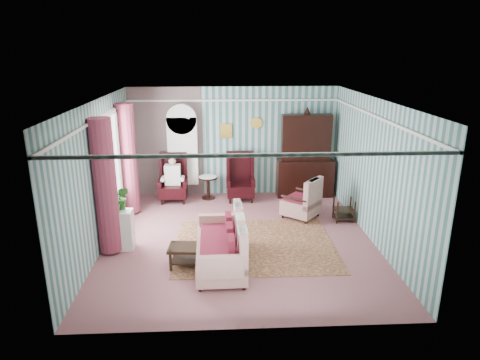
{
  "coord_description": "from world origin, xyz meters",
  "views": [
    {
      "loc": [
        -0.4,
        -8.2,
        3.85
      ],
      "look_at": [
        0.05,
        0.6,
        1.12
      ],
      "focal_mm": 32.0,
      "sensor_mm": 36.0,
      "label": 1
    }
  ],
  "objects_px": {
    "seated_woman": "(173,179)",
    "coffee_table": "(195,256)",
    "wingback_right": "(240,177)",
    "bookcase": "(183,156)",
    "nest_table": "(344,210)",
    "sofa": "(220,242)",
    "wingback_left": "(173,178)",
    "floral_armchair": "(301,195)",
    "round_side_table": "(208,188)",
    "dresser_hutch": "(306,153)",
    "plant_stand": "(119,230)"
  },
  "relations": [
    {
      "from": "round_side_table",
      "to": "wingback_left",
      "type": "bearing_deg",
      "value": -170.54
    },
    {
      "from": "dresser_hutch",
      "to": "wingback_right",
      "type": "height_order",
      "value": "dresser_hutch"
    },
    {
      "from": "nest_table",
      "to": "floral_armchair",
      "type": "xyz_separation_m",
      "value": [
        -0.96,
        0.27,
        0.27
      ]
    },
    {
      "from": "bookcase",
      "to": "floral_armchair",
      "type": "xyz_separation_m",
      "value": [
        2.86,
        -1.67,
        -0.58
      ]
    },
    {
      "from": "sofa",
      "to": "floral_armchair",
      "type": "xyz_separation_m",
      "value": [
        1.91,
        2.27,
        0.06
      ]
    },
    {
      "from": "seated_woman",
      "to": "coffee_table",
      "type": "distance_m",
      "value": 3.65
    },
    {
      "from": "dresser_hutch",
      "to": "wingback_left",
      "type": "bearing_deg",
      "value": -175.59
    },
    {
      "from": "sofa",
      "to": "plant_stand",
      "type": "bearing_deg",
      "value": 66.91
    },
    {
      "from": "wingback_left",
      "to": "nest_table",
      "type": "bearing_deg",
      "value": -20.85
    },
    {
      "from": "wingback_right",
      "to": "plant_stand",
      "type": "height_order",
      "value": "wingback_right"
    },
    {
      "from": "wingback_left",
      "to": "coffee_table",
      "type": "distance_m",
      "value": 3.65
    },
    {
      "from": "sofa",
      "to": "floral_armchair",
      "type": "relative_size",
      "value": 1.8
    },
    {
      "from": "bookcase",
      "to": "nest_table",
      "type": "xyz_separation_m",
      "value": [
        3.82,
        -1.94,
        -0.85
      ]
    },
    {
      "from": "plant_stand",
      "to": "floral_armchair",
      "type": "bearing_deg",
      "value": 20.56
    },
    {
      "from": "plant_stand",
      "to": "floral_armchair",
      "type": "xyz_separation_m",
      "value": [
        3.91,
        1.47,
        0.14
      ]
    },
    {
      "from": "nest_table",
      "to": "sofa",
      "type": "xyz_separation_m",
      "value": [
        -2.87,
        -2.01,
        0.21
      ]
    },
    {
      "from": "dresser_hutch",
      "to": "wingback_right",
      "type": "bearing_deg",
      "value": -171.23
    },
    {
      "from": "dresser_hutch",
      "to": "floral_armchair",
      "type": "height_order",
      "value": "dresser_hutch"
    },
    {
      "from": "wingback_left",
      "to": "plant_stand",
      "type": "relative_size",
      "value": 1.56
    },
    {
      "from": "wingback_right",
      "to": "round_side_table",
      "type": "bearing_deg",
      "value": 169.99
    },
    {
      "from": "round_side_table",
      "to": "coffee_table",
      "type": "height_order",
      "value": "round_side_table"
    },
    {
      "from": "dresser_hutch",
      "to": "sofa",
      "type": "height_order",
      "value": "dresser_hutch"
    },
    {
      "from": "plant_stand",
      "to": "coffee_table",
      "type": "relative_size",
      "value": 0.83
    },
    {
      "from": "seated_woman",
      "to": "sofa",
      "type": "height_order",
      "value": "seated_woman"
    },
    {
      "from": "nest_table",
      "to": "sofa",
      "type": "relative_size",
      "value": 0.28
    },
    {
      "from": "wingback_right",
      "to": "seated_woman",
      "type": "relative_size",
      "value": 1.06
    },
    {
      "from": "wingback_right",
      "to": "floral_armchair",
      "type": "distance_m",
      "value": 1.87
    },
    {
      "from": "dresser_hutch",
      "to": "round_side_table",
      "type": "xyz_separation_m",
      "value": [
        -2.6,
        -0.12,
        -0.88
      ]
    },
    {
      "from": "wingback_left",
      "to": "seated_woman",
      "type": "relative_size",
      "value": 1.06
    },
    {
      "from": "bookcase",
      "to": "nest_table",
      "type": "height_order",
      "value": "bookcase"
    },
    {
      "from": "seated_woman",
      "to": "nest_table",
      "type": "relative_size",
      "value": 2.19
    },
    {
      "from": "seated_woman",
      "to": "plant_stand",
      "type": "xyz_separation_m",
      "value": [
        -0.8,
        -2.75,
        -0.19
      ]
    },
    {
      "from": "nest_table",
      "to": "plant_stand",
      "type": "bearing_deg",
      "value": -166.16
    },
    {
      "from": "dresser_hutch",
      "to": "plant_stand",
      "type": "distance_m",
      "value": 5.31
    },
    {
      "from": "wingback_right",
      "to": "seated_woman",
      "type": "bearing_deg",
      "value": 180.0
    },
    {
      "from": "bookcase",
      "to": "coffee_table",
      "type": "xyz_separation_m",
      "value": [
        0.49,
        -3.94,
        -0.92
      ]
    },
    {
      "from": "wingback_left",
      "to": "floral_armchair",
      "type": "height_order",
      "value": "wingback_left"
    },
    {
      "from": "wingback_left",
      "to": "floral_armchair",
      "type": "distance_m",
      "value": 3.37
    },
    {
      "from": "bookcase",
      "to": "dresser_hutch",
      "type": "bearing_deg",
      "value": -2.11
    },
    {
      "from": "round_side_table",
      "to": "sofa",
      "type": "xyz_separation_m",
      "value": [
        0.3,
        -3.71,
        0.18
      ]
    },
    {
      "from": "bookcase",
      "to": "dresser_hutch",
      "type": "distance_m",
      "value": 3.25
    },
    {
      "from": "wingback_right",
      "to": "round_side_table",
      "type": "xyz_separation_m",
      "value": [
        -0.85,
        0.15,
        -0.33
      ]
    },
    {
      "from": "wingback_right",
      "to": "bookcase",
      "type": "bearing_deg",
      "value": 165.43
    },
    {
      "from": "wingback_right",
      "to": "round_side_table",
      "type": "distance_m",
      "value": 0.92
    },
    {
      "from": "seated_woman",
      "to": "round_side_table",
      "type": "distance_m",
      "value": 0.96
    },
    {
      "from": "bookcase",
      "to": "seated_woman",
      "type": "relative_size",
      "value": 1.9
    },
    {
      "from": "dresser_hutch",
      "to": "floral_armchair",
      "type": "distance_m",
      "value": 1.72
    },
    {
      "from": "floral_armchair",
      "to": "dresser_hutch",
      "type": "bearing_deg",
      "value": 25.91
    },
    {
      "from": "seated_woman",
      "to": "sofa",
      "type": "relative_size",
      "value": 0.61
    },
    {
      "from": "wingback_left",
      "to": "round_side_table",
      "type": "bearing_deg",
      "value": 9.46
    }
  ]
}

